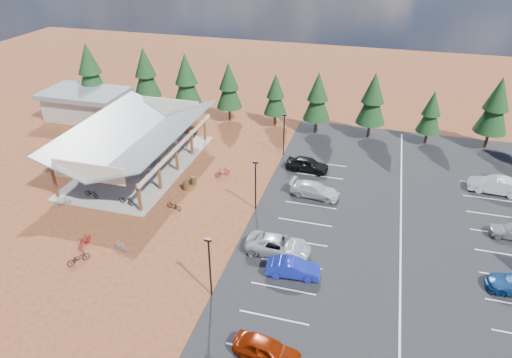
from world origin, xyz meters
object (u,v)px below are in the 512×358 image
bike_pavilion (136,135)px  car_4 (307,164)px  bike_12 (78,258)px  bike_13 (121,246)px  bike_2 (138,147)px  car_2 (278,245)px  car_3 (314,190)px  bike_5 (146,170)px  bike_0 (91,193)px  trash_bin_0 (186,185)px  trash_bin_1 (194,181)px  bike_7 (183,142)px  bike_16 (174,205)px  car_9 (495,185)px  lamp_post_1 (256,182)px  bike_1 (116,162)px  bike_11 (84,241)px  outbuilding (86,104)px  bike_4 (126,200)px  bike_15 (222,172)px  bike_6 (156,161)px  car_0 (267,350)px  bike_9 (62,202)px  lamp_post_0 (210,263)px  bike_3 (161,136)px  lamp_post_2 (284,132)px  car_1 (293,268)px

bike_pavilion → car_4: 19.06m
bike_12 → bike_13: 3.44m
bike_2 → car_2: bearing=-104.7°
car_3 → bike_5: bearing=97.4°
bike_0 → bike_12: size_ratio=0.92×
trash_bin_0 → bike_pavilion: bearing=154.1°
trash_bin_1 → bike_2: (-9.45, 5.45, 0.13)m
bike_7 → bike_13: bearing=-155.5°
bike_7 → bike_16: 14.07m
car_4 → car_9: car_9 is taller
lamp_post_1 → bike_2: lamp_post_1 is taller
bike_16 → bike_1: bearing=-109.3°
bike_7 → bike_11: 20.51m
outbuilding → bike_4: (16.71, -18.80, -1.46)m
trash_bin_0 → bike_15: size_ratio=0.50×
trash_bin_0 → car_4: (11.35, 7.31, 0.38)m
bike_6 → bike_15: 8.07m
bike_pavilion → bike_0: (-1.28, -7.55, -3.27)m
car_0 → bike_11: bearing=77.8°
bike_0 → car_0: (21.65, -13.83, 0.23)m
bike_0 → car_2: 20.21m
car_3 → car_0: bearing=-173.1°
trash_bin_1 → car_2: 14.14m
trash_bin_1 → bike_1: bike_1 is taller
car_9 → bike_9: bearing=-66.3°
bike_16 → bike_11: bearing=-20.6°
car_3 → car_9: bearing=-66.0°
lamp_post_1 → bike_15: (-5.17, 5.12, -2.44)m
bike_1 → bike_5: bike_5 is taller
lamp_post_0 → trash_bin_1: bearing=117.1°
bike_5 → bike_3: bearing=24.1°
bike_1 → car_0: bearing=-122.9°
bike_0 → bike_12: bearing=-140.3°
bike_7 → car_0: bearing=-131.7°
bike_5 → bike_15: 8.43m
trash_bin_0 → bike_2: (-9.06, 6.60, 0.13)m
trash_bin_1 → bike_15: 3.37m
lamp_post_2 → car_2: bearing=-78.5°
bike_6 → car_1: 23.19m
bike_3 → car_1: bearing=-129.3°
lamp_post_0 → bike_6: lamp_post_0 is taller
bike_6 → car_0: car_0 is taller
lamp_post_1 → trash_bin_0: 8.46m
bike_0 → bike_13: bike_0 is taller
bike_12 → bike_15: 17.88m
trash_bin_1 → bike_16: same height
bike_0 → bike_9: (-1.90, -2.11, -0.07)m
lamp_post_2 → bike_0: lamp_post_2 is taller
car_2 → bike_2: bearing=56.0°
bike_3 → bike_6: size_ratio=0.88×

